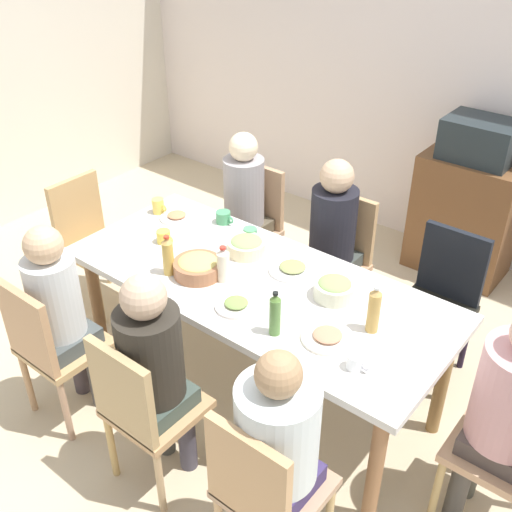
{
  "coord_description": "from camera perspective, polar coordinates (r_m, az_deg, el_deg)",
  "views": [
    {
      "loc": [
        1.64,
        -2.06,
        2.59
      ],
      "look_at": [
        0.0,
        0.0,
        0.92
      ],
      "focal_mm": 42.8,
      "sensor_mm": 36.0,
      "label": 1
    }
  ],
  "objects": [
    {
      "name": "chair_5",
      "position": [
        3.68,
        16.88,
        -3.59
      ],
      "size": [
        0.4,
        0.4,
        0.9
      ],
      "color": "black",
      "rests_on": "ground_plane"
    },
    {
      "name": "plate_0",
      "position": [
        3.79,
        -7.41,
        3.67
      ],
      "size": [
        0.21,
        0.21,
        0.04
      ],
      "color": "white",
      "rests_on": "dining_table"
    },
    {
      "name": "side_cabinet",
      "position": [
        4.72,
        18.9,
        3.56
      ],
      "size": [
        0.7,
        0.44,
        0.9
      ],
      "primitive_type": "cube",
      "color": "brown",
      "rests_on": "ground_plane"
    },
    {
      "name": "person_2",
      "position": [
        3.75,
        7.07,
        2.07
      ],
      "size": [
        0.3,
        0.3,
        1.19
      ],
      "color": "#3D484B",
      "rests_on": "ground_plane"
    },
    {
      "name": "dining_table",
      "position": [
        3.25,
        0.0,
        -3.44
      ],
      "size": [
        2.11,
        0.9,
        0.77
      ],
      "color": "silver",
      "rests_on": "ground_plane"
    },
    {
      "name": "wall_back",
      "position": [
        4.79,
        17.72,
        15.33
      ],
      "size": [
        6.07,
        0.12,
        2.6
      ],
      "primitive_type": "cube",
      "color": "silver",
      "rests_on": "ground_plane"
    },
    {
      "name": "bottle_2",
      "position": [
        3.23,
        -8.23,
        -0.0
      ],
      "size": [
        0.06,
        0.06,
        0.23
      ],
      "color": "gold",
      "rests_on": "dining_table"
    },
    {
      "name": "person_1",
      "position": [
        2.82,
        -9.55,
        -9.86
      ],
      "size": [
        0.3,
        0.3,
        1.19
      ],
      "color": "#43423C",
      "rests_on": "ground_plane"
    },
    {
      "name": "bottle_1",
      "position": [
        2.79,
        1.79,
        -5.47
      ],
      "size": [
        0.05,
        0.05,
        0.23
      ],
      "color": "#54823C",
      "rests_on": "dining_table"
    },
    {
      "name": "chair_1",
      "position": [
        2.92,
        -10.52,
        -13.71
      ],
      "size": [
        0.4,
        0.4,
        0.9
      ],
      "color": "tan",
      "rests_on": "ground_plane"
    },
    {
      "name": "person_4",
      "position": [
        2.8,
        22.64,
        -12.73
      ],
      "size": [
        0.33,
        0.33,
        1.19
      ],
      "color": "#45413D",
      "rests_on": "ground_plane"
    },
    {
      "name": "chair_2",
      "position": [
        3.92,
        7.6,
        0.07
      ],
      "size": [
        0.4,
        0.4,
        0.9
      ],
      "color": "tan",
      "rests_on": "ground_plane"
    },
    {
      "name": "cup_1",
      "position": [
        3.52,
        -0.52,
        1.98
      ],
      "size": [
        0.12,
        0.08,
        0.08
      ],
      "color": "#509666",
      "rests_on": "dining_table"
    },
    {
      "name": "person_7",
      "position": [
        4.11,
        -1.24,
        5.04
      ],
      "size": [
        0.3,
        0.3,
        1.19
      ],
      "color": "#505443",
      "rests_on": "ground_plane"
    },
    {
      "name": "chair_6",
      "position": [
        4.24,
        -15.31,
        1.83
      ],
      "size": [
        0.4,
        0.4,
        0.9
      ],
      "color": "tan",
      "rests_on": "ground_plane"
    },
    {
      "name": "bowl_0",
      "position": [
        3.4,
        -0.91,
        0.97
      ],
      "size": [
        0.22,
        0.22,
        0.1
      ],
      "color": "beige",
      "rests_on": "dining_table"
    },
    {
      "name": "plate_1",
      "position": [
        3.01,
        -1.86,
        -4.57
      ],
      "size": [
        0.21,
        0.21,
        0.04
      ],
      "color": "silver",
      "rests_on": "dining_table"
    },
    {
      "name": "bottle_3",
      "position": [
        2.85,
        10.96,
        -4.98
      ],
      "size": [
        0.06,
        0.06,
        0.25
      ],
      "color": "#BC9245",
      "rests_on": "dining_table"
    },
    {
      "name": "plate_3",
      "position": [
        3.27,
        3.43,
        -1.19
      ],
      "size": [
        0.26,
        0.26,
        0.04
      ],
      "color": "white",
      "rests_on": "dining_table"
    },
    {
      "name": "bowl_1",
      "position": [
        3.24,
        -5.46,
        -0.98
      ],
      "size": [
        0.26,
        0.26,
        0.1
      ],
      "color": "#9E6442",
      "rests_on": "dining_table"
    },
    {
      "name": "chair_7",
      "position": [
        4.26,
        -0.41,
        3.22
      ],
      "size": [
        0.4,
        0.4,
        0.9
      ],
      "color": "tan",
      "rests_on": "ground_plane"
    },
    {
      "name": "chair_0",
      "position": [
        3.37,
        -18.66,
        -7.8
      ],
      "size": [
        0.4,
        0.4,
        0.9
      ],
      "color": "tan",
      "rests_on": "ground_plane"
    },
    {
      "name": "person_0",
      "position": [
        3.29,
        -17.9,
        -4.62
      ],
      "size": [
        0.3,
        0.3,
        1.17
      ],
      "color": "#44393D",
      "rests_on": "ground_plane"
    },
    {
      "name": "cup_4",
      "position": [
        3.71,
        -3.05,
        3.63
      ],
      "size": [
        0.12,
        0.09,
        0.07
      ],
      "color": "#479261",
      "rests_on": "dining_table"
    },
    {
      "name": "cup_0",
      "position": [
        3.55,
        -8.6,
        1.8
      ],
      "size": [
        0.12,
        0.08,
        0.07
      ],
      "color": "#E2C547",
      "rests_on": "dining_table"
    },
    {
      "name": "cup_2",
      "position": [
        2.69,
        9.31,
        -9.75
      ],
      "size": [
        0.11,
        0.07,
        0.07
      ],
      "color": "white",
      "rests_on": "dining_table"
    },
    {
      "name": "microwave",
      "position": [
        4.48,
        20.23,
        10.17
      ],
      "size": [
        0.48,
        0.36,
        0.28
      ],
      "primitive_type": "cube",
      "color": "#21292D",
      "rests_on": "side_cabinet"
    },
    {
      "name": "person_3",
      "position": [
        2.49,
        2.09,
        -17.01
      ],
      "size": [
        0.33,
        0.33,
        1.16
      ],
      "color": "#25344E",
      "rests_on": "ground_plane"
    },
    {
      "name": "plate_2",
      "position": [
        2.83,
        6.7,
        -7.51
      ],
      "size": [
        0.25,
        0.25,
        0.04
      ],
      "color": "white",
      "rests_on": "dining_table"
    },
    {
      "name": "bottle_0",
      "position": [
        3.15,
        -3.08,
        -0.81
      ],
      "size": [
        0.07,
        0.07,
        0.2
      ],
      "color": "beige",
      "rests_on": "dining_table"
    },
    {
      "name": "ground_plane",
      "position": [
        3.69,
        0.0,
        -12.12
      ],
      "size": [
        6.99,
        6.99,
        0.0
      ],
      "primitive_type": "plane",
      "color": "#C2B08E"
    },
    {
      "name": "chair_3",
      "position": [
        2.59,
        0.73,
        -20.96
      ],
      "size": [
        0.4,
        0.4,
        0.9
      ],
      "color": "tan",
      "rests_on": "ground_plane"
    },
    {
      "name": "bowl_2",
      "position": [
        3.08,
        7.33,
        -3.04
      ],
      "size": [
        0.21,
        0.21,
        0.1
      ],
      "color": "beige",
      "rests_on": "dining_table"
    },
    {
      "name": "cup_3",
      "position": [
        3.86,
        -9.1,
        4.64
      ],
      "size": [
        0.11,
        0.07,
        0.1
      ],
      "color": "#EDCB56",
      "rests_on": "dining_table"
    }
  ]
}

